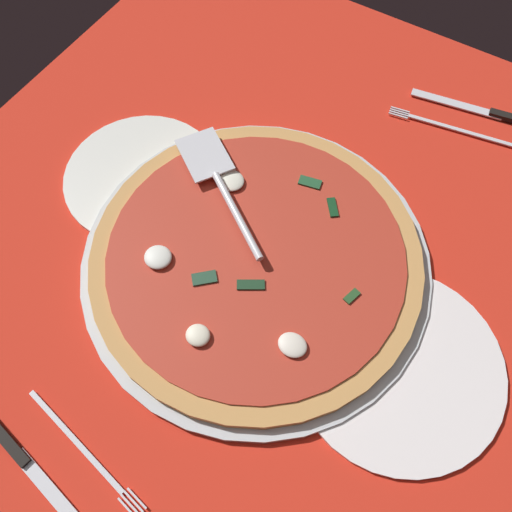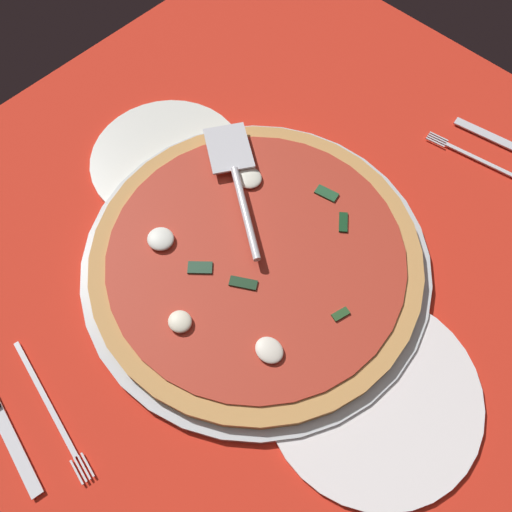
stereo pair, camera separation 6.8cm
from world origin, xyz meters
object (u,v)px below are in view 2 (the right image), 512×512
(dinner_plate_left, at_px, (373,393))
(pizza, at_px, (255,257))
(dinner_plate_right, at_px, (167,159))
(pizza_server, at_px, (237,179))
(place_setting_far, at_px, (24,410))

(dinner_plate_left, relative_size, pizza, 0.59)
(dinner_plate_right, bearing_deg, pizza, 170.90)
(pizza_server, xyz_separation_m, place_setting_far, (-0.03, 0.38, -0.04))
(dinner_plate_left, bearing_deg, pizza_server, -16.04)
(pizza, relative_size, pizza_server, 2.09)
(dinner_plate_right, height_order, pizza, pizza)
(dinner_plate_right, bearing_deg, pizza_server, -167.83)
(place_setting_far, bearing_deg, pizza_server, 105.19)
(dinner_plate_left, bearing_deg, place_setting_far, 46.37)
(dinner_plate_left, relative_size, dinner_plate_right, 1.13)
(dinner_plate_right, xyz_separation_m, pizza_server, (-0.12, -0.03, 0.04))
(dinner_plate_left, xyz_separation_m, pizza, (0.22, -0.03, 0.02))
(dinner_plate_left, xyz_separation_m, place_setting_far, (0.28, 0.29, -0.00))
(dinner_plate_left, distance_m, pizza_server, 0.33)
(dinner_plate_right, distance_m, pizza, 0.22)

